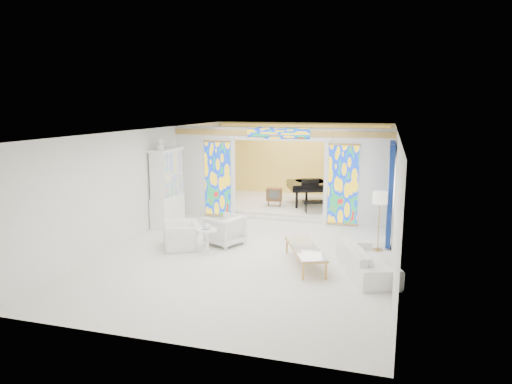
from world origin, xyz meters
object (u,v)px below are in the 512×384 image
(china_cabinet, at_px, (167,188))
(sofa, at_px, (367,260))
(armchair_right, at_px, (225,230))
(armchair_left, at_px, (181,236))
(coffee_table, at_px, (305,249))
(grand_piano, at_px, (310,185))
(tv_console, at_px, (274,195))

(china_cabinet, xyz_separation_m, sofa, (6.17, -2.64, -0.85))
(armchair_right, relative_size, sofa, 0.40)
(china_cabinet, xyz_separation_m, armchair_left, (1.43, -2.07, -0.84))
(armchair_right, relative_size, coffee_table, 0.43)
(china_cabinet, relative_size, armchair_left, 2.66)
(grand_piano, height_order, tv_console, grand_piano)
(sofa, bearing_deg, armchair_right, 52.19)
(sofa, height_order, grand_piano, grand_piano)
(armchair_right, height_order, tv_console, tv_console)
(coffee_table, height_order, tv_console, tv_console)
(armchair_left, xyz_separation_m, coffee_table, (3.33, -0.42, 0.07))
(coffee_table, bearing_deg, china_cabinet, 152.38)
(china_cabinet, bearing_deg, tv_console, 44.81)
(armchair_left, bearing_deg, armchair_right, 90.60)
(armchair_left, height_order, sofa, armchair_left)
(coffee_table, bearing_deg, grand_piano, 98.38)
(tv_console, bearing_deg, sofa, -67.13)
(armchair_left, height_order, coffee_table, armchair_left)
(sofa, xyz_separation_m, grand_piano, (-2.28, 6.12, 0.53))
(sofa, height_order, coffee_table, sofa)
(armchair_right, xyz_separation_m, coffee_table, (2.34, -1.02, 0.00))
(china_cabinet, bearing_deg, coffee_table, -27.62)
(china_cabinet, relative_size, coffee_table, 1.33)
(armchair_left, xyz_separation_m, tv_console, (1.31, 4.80, 0.26))
(coffee_table, xyz_separation_m, tv_console, (-2.02, 5.22, 0.19))
(china_cabinet, distance_m, coffee_table, 5.43)
(tv_console, bearing_deg, coffee_table, -78.50)
(armchair_right, height_order, grand_piano, grand_piano)
(china_cabinet, relative_size, tv_console, 4.33)
(coffee_table, bearing_deg, armchair_left, 172.82)
(coffee_table, bearing_deg, tv_console, 111.13)
(armchair_right, relative_size, tv_console, 1.39)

